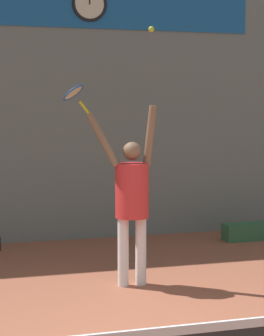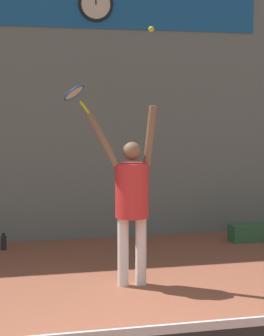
{
  "view_description": "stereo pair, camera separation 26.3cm",
  "coord_description": "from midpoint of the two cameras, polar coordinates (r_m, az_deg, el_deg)",
  "views": [
    {
      "loc": [
        -1.53,
        -4.52,
        2.1
      ],
      "look_at": [
        0.35,
        2.27,
        1.4
      ],
      "focal_mm": 65.0,
      "sensor_mm": 36.0,
      "label": 1
    },
    {
      "loc": [
        -1.28,
        -4.58,
        2.1
      ],
      "look_at": [
        0.35,
        2.27,
        1.4
      ],
      "focal_mm": 65.0,
      "sensor_mm": 36.0,
      "label": 2
    }
  ],
  "objects": [
    {
      "name": "water_bottle",
      "position": [
        9.24,
        -11.14,
        -6.86
      ],
      "size": [
        0.09,
        0.09,
        0.25
      ],
      "color": "#262628",
      "rests_on": "ground_plane"
    },
    {
      "name": "equipment_bag",
      "position": [
        9.88,
        12.05,
        -5.94
      ],
      "size": [
        0.75,
        0.3,
        0.27
      ],
      "color": "#33663F",
      "rests_on": "ground_plane"
    },
    {
      "name": "sponsor_banner",
      "position": [
        9.74,
        -5.07,
        15.14
      ],
      "size": [
        6.11,
        0.02,
        0.74
      ],
      "color": "#195B9E"
    },
    {
      "name": "tennis_racket",
      "position": [
        7.25,
        -4.33,
        6.94
      ],
      "size": [
        0.37,
        0.38,
        0.36
      ],
      "color": "yellow"
    },
    {
      "name": "scoreboard_clock",
      "position": [
        9.79,
        -2.62,
        15.11
      ],
      "size": [
        0.55,
        0.05,
        0.55
      ],
      "color": "beige"
    },
    {
      "name": "back_wall",
      "position": [
        9.68,
        -5.06,
        8.02
      ],
      "size": [
        18.0,
        0.1,
        5.0
      ],
      "color": "slate",
      "rests_on": "ground_plane"
    },
    {
      "name": "tennis_player",
      "position": [
        7.12,
        1.02,
        -2.57
      ],
      "size": [
        0.82,
        0.49,
        2.13
      ],
      "color": "white",
      "rests_on": "ground_plane"
    },
    {
      "name": "tennis_ball",
      "position": [
        7.09,
        2.91,
        12.88
      ],
      "size": [
        0.07,
        0.07,
        0.07
      ],
      "color": "#CCDB2D"
    }
  ]
}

